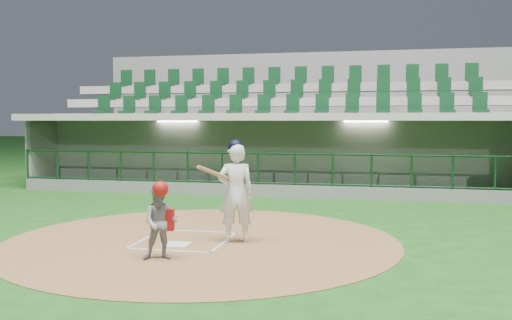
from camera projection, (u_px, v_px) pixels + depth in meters
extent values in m
plane|color=#184D16|center=(190.00, 238.00, 10.71)|extent=(120.00, 120.00, 0.00)
cylinder|color=brown|center=(202.00, 240.00, 10.45)|extent=(7.20, 7.20, 0.01)
cube|color=white|center=(177.00, 244.00, 10.03)|extent=(0.43, 0.43, 0.02)
cube|color=silver|center=(146.00, 238.00, 10.58)|extent=(0.05, 1.80, 0.01)
cube|color=white|center=(224.00, 242.00, 10.25)|extent=(0.05, 1.80, 0.01)
cube|color=white|center=(199.00, 231.00, 11.24)|extent=(1.55, 0.05, 0.01)
cube|color=white|center=(167.00, 250.00, 9.59)|extent=(1.55, 0.05, 0.01)
cube|color=gray|center=(268.00, 207.00, 18.05)|extent=(15.00, 3.00, 0.10)
cube|color=gray|center=(278.00, 160.00, 19.51)|extent=(15.00, 0.20, 2.70)
cube|color=#AFAC9B|center=(277.00, 153.00, 19.38)|extent=(13.50, 0.04, 0.90)
cube|color=slate|center=(55.00, 160.00, 19.58)|extent=(0.20, 3.00, 2.70)
cube|color=#A7A097|center=(267.00, 117.00, 17.61)|extent=(15.40, 3.50, 0.20)
cube|color=slate|center=(258.00, 191.00, 16.49)|extent=(15.00, 0.15, 0.40)
cube|color=black|center=(258.00, 137.00, 16.38)|extent=(15.00, 0.01, 0.95)
cube|color=brown|center=(275.00, 195.00, 19.05)|extent=(12.75, 0.40, 0.45)
cube|color=white|center=(178.00, 121.00, 18.51)|extent=(1.30, 0.35, 0.04)
cube|color=white|center=(366.00, 121.00, 17.21)|extent=(1.30, 0.35, 0.04)
imported|color=#A21116|center=(155.00, 172.00, 19.45)|extent=(1.32, 0.94, 1.85)
imported|color=#B41613|center=(250.00, 173.00, 19.18)|extent=(1.16, 0.64, 1.88)
imported|color=#A41411|center=(290.00, 175.00, 18.72)|extent=(0.94, 0.64, 1.85)
imported|color=#B4131E|center=(393.00, 179.00, 17.70)|extent=(1.71, 1.06, 1.76)
cube|color=gray|center=(286.00, 149.00, 21.10)|extent=(17.00, 6.50, 2.50)
cube|color=#A9A399|center=(279.00, 118.00, 19.55)|extent=(16.60, 0.95, 0.30)
cube|color=#9D988E|center=(283.00, 102.00, 20.44)|extent=(16.60, 0.95, 0.30)
cube|color=gray|center=(288.00, 88.00, 21.33)|extent=(16.60, 0.95, 0.30)
cube|color=slate|center=(299.00, 113.00, 24.26)|extent=(17.00, 0.25, 5.05)
imported|color=white|center=(236.00, 193.00, 10.25)|extent=(0.75, 0.61, 1.78)
sphere|color=black|center=(236.00, 147.00, 10.19)|extent=(0.28, 0.28, 0.28)
cylinder|color=#9F7549|center=(218.00, 175.00, 10.04)|extent=(0.58, 0.79, 0.39)
imported|color=gray|center=(161.00, 223.00, 8.97)|extent=(0.68, 0.60, 1.16)
sphere|color=maroon|center=(160.00, 189.00, 8.93)|extent=(0.26, 0.26, 0.26)
cube|color=#B01216|center=(164.00, 220.00, 9.11)|extent=(0.32, 0.10, 0.35)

